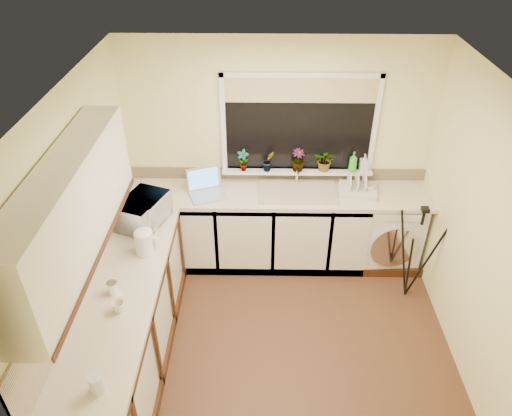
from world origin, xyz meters
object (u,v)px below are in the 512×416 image
object	(u,v)px
tripod	(415,254)
cup_left	(119,307)
washing_machine	(388,228)
glass_jug	(97,383)
laptop	(206,188)
cup_back	(369,188)
plant_c	(298,160)
soap_bottle_clear	(364,163)
plant_b	(268,161)
soap_bottle_green	(353,162)
dish_rack	(358,190)
plant_d	(325,160)
plant_a	(243,161)
steel_jar	(113,288)
kettle	(144,243)
microwave	(143,211)

from	to	relation	value
tripod	cup_left	world-z (taller)	tripod
washing_machine	glass_jug	size ratio (longest dim) A/B	5.99
laptop	cup_back	size ratio (longest dim) A/B	3.36
glass_jug	cup_back	bearing A→B (deg)	48.04
cup_back	cup_left	bearing A→B (deg)	-141.96
plant_c	soap_bottle_clear	size ratio (longest dim) A/B	1.31
plant_b	soap_bottle_green	world-z (taller)	plant_b
cup_left	soap_bottle_green	bearing A→B (deg)	43.09
dish_rack	tripod	size ratio (longest dim) A/B	0.35
glass_jug	plant_d	size ratio (longest dim) A/B	0.59
laptop	plant_d	xyz separation A→B (m)	(1.25, 0.25, 0.20)
plant_a	plant_b	bearing A→B (deg)	1.09
tripod	plant_b	xyz separation A→B (m)	(-1.46, 0.77, 0.61)
plant_d	cup_back	size ratio (longest dim) A/B	1.86
plant_a	cup_back	size ratio (longest dim) A/B	1.82
washing_machine	laptop	bearing A→B (deg)	177.43
plant_d	cup_left	world-z (taller)	plant_d
plant_a	plant_b	size ratio (longest dim) A/B	1.05
glass_jug	tripod	bearing A→B (deg)	35.43
steel_jar	plant_a	size ratio (longest dim) A/B	0.47
dish_rack	soap_bottle_green	bearing A→B (deg)	111.79
plant_c	cup_left	bearing A→B (deg)	-127.27
plant_d	cup_left	bearing A→B (deg)	-132.23
laptop	plant_a	world-z (taller)	plant_a
soap_bottle_clear	tripod	bearing A→B (deg)	-60.70
plant_a	dish_rack	bearing A→B (deg)	-8.83
dish_rack	cup_left	bearing A→B (deg)	-132.11
washing_machine	plant_a	size ratio (longest dim) A/B	3.60
kettle	plant_b	world-z (taller)	plant_b
plant_a	plant_b	world-z (taller)	plant_a
plant_d	cup_left	xyz separation A→B (m)	(-1.75, -1.92, -0.23)
laptop	cup_left	bearing A→B (deg)	-127.22
kettle	microwave	distance (m)	0.45
steel_jar	plant_a	bearing A→B (deg)	60.51
plant_b	soap_bottle_clear	bearing A→B (deg)	0.96
tripod	plant_a	distance (m)	1.99
dish_rack	soap_bottle_clear	distance (m)	0.31
dish_rack	cup_left	world-z (taller)	cup_left
kettle	glass_jug	xyz separation A→B (m)	(-0.02, -1.38, -0.04)
laptop	washing_machine	bearing A→B (deg)	-19.44
glass_jug	cup_left	world-z (taller)	glass_jug
cup_back	tripod	bearing A→B (deg)	-55.72
microwave	plant_b	distance (m)	1.42
cup_left	plant_c	bearing A→B (deg)	52.73
laptop	cup_left	size ratio (longest dim) A/B	4.46
dish_rack	laptop	bearing A→B (deg)	-170.11
tripod	soap_bottle_green	bearing A→B (deg)	127.27
plant_c	soap_bottle_clear	bearing A→B (deg)	1.03
washing_machine	tripod	distance (m)	0.61
tripod	plant_a	bearing A→B (deg)	157.01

